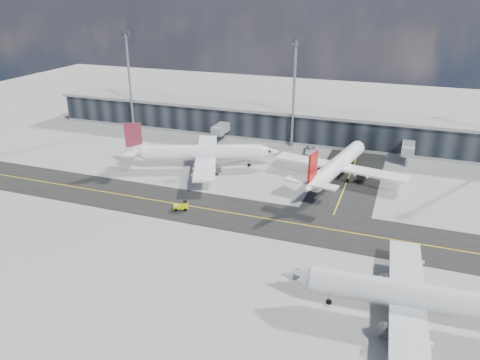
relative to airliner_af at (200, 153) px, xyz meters
The scene contains 9 objects.
ground 29.92m from the airliner_af, 55.70° to the right, with size 300.00×300.00×0.00m, color gray.
taxiway_lanes 25.10m from the airliner_af, 33.74° to the right, with size 180.00×63.00×0.03m.
terminal_concourse 34.73m from the airliner_af, 61.11° to the left, with size 152.00×19.80×8.80m.
floodlight_masts 31.19m from the airliner_af, 54.51° to the left, with size 102.50×0.70×28.90m.
airliner_af is the anchor object (origin of this frame).
airliner_redtail 32.45m from the airliner_af, ahead, with size 30.81×35.93×10.68m.
airliner_near 65.06m from the airliner_af, 39.56° to the right, with size 36.30×30.94×10.76m.
baggage_tug 23.71m from the airliner_af, 73.73° to the right, with size 3.08×2.28×1.75m.
service_van 30.17m from the airliner_af, 40.40° to the left, with size 2.82×6.13×1.70m, color white.
Camera 1 is at (28.85, -71.38, 40.38)m, focal length 35.00 mm.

